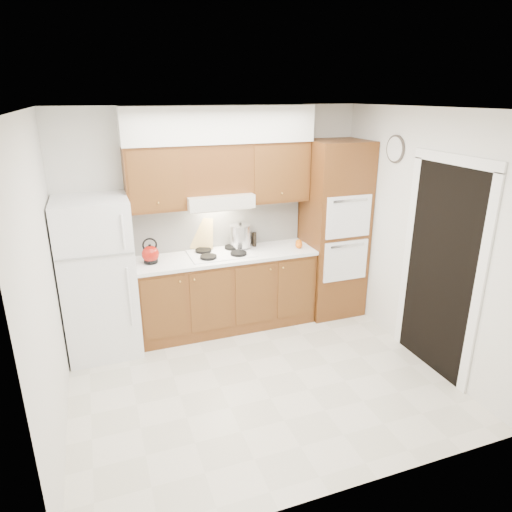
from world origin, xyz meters
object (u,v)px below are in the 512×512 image
Objects in this scene: kettle at (150,254)px; stock_pot at (240,236)px; oven_cabinet at (333,230)px; fridge at (98,278)px.

stock_pot is (1.09, 0.14, 0.05)m from kettle.
kettle is 1.10m from stock_pot.
kettle is at bearing -172.57° from stock_pot.
kettle is at bearing 179.81° from oven_cabinet.
stock_pot is at bearing 13.45° from kettle.
fridge reaches higher than kettle.
stock_pot is at bearing 6.35° from fridge.
oven_cabinet reaches higher than kettle.
fridge is 2.86m from oven_cabinet.
oven_cabinet is 1.19m from stock_pot.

